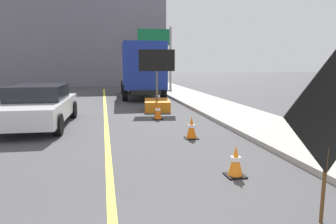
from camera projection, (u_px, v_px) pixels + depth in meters
sidewalk_curb at (297, 138)px, 8.45m from camera, size 2.56×48.00×0.14m
lane_center_stripe at (108, 152)px, 7.41m from camera, size 0.14×36.00×0.01m
roadwork_sign at (330, 116)px, 3.91m from camera, size 1.59×0.39×2.33m
arrow_board_trailer at (157, 99)px, 13.84m from camera, size 1.60×1.93×2.70m
box_truck at (141, 68)px, 18.83m from camera, size 2.69×6.75×3.24m
pickup_car at (38, 106)px, 10.32m from camera, size 2.29×4.60×1.38m
highway_guide_sign at (161, 46)px, 25.03m from camera, size 2.79×0.18×5.00m
far_building_block at (83, 41)px, 30.05m from camera, size 15.09×8.15×8.43m
traffic_cone_near_sign at (236, 161)px, 5.78m from camera, size 0.36×0.36×0.60m
traffic_cone_mid_lane at (191, 128)px, 8.66m from camera, size 0.36×0.36×0.64m
traffic_cone_far_lane at (158, 111)px, 11.56m from camera, size 0.36×0.36×0.66m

